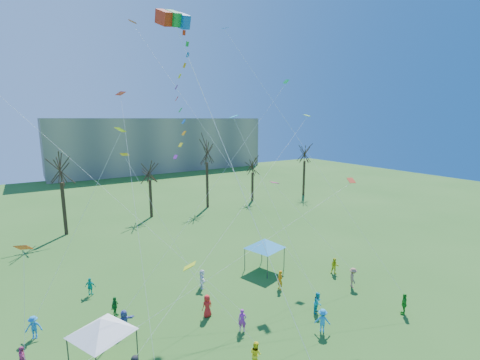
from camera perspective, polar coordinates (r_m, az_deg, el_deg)
distant_building at (r=100.61m, az=-13.40°, el=5.93°), size 60.00×14.00×15.00m
bare_tree_row at (r=51.67m, az=-13.36°, el=1.79°), size 70.69×8.52×12.06m
big_box_kite at (r=21.95m, az=-9.17°, el=13.87°), size 2.42×6.53×21.67m
canopy_tent_white at (r=23.20m, az=-22.58°, el=-22.03°), size 3.88×3.88×3.20m
canopy_tent_blue at (r=33.68m, az=4.24°, el=-10.72°), size 4.14×4.14×3.23m
festival_crowd at (r=25.97m, az=-5.08°, el=-22.32°), size 26.28×16.92×1.81m
small_kites_aloft at (r=26.31m, az=-6.11°, el=6.58°), size 29.05×17.46×33.50m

